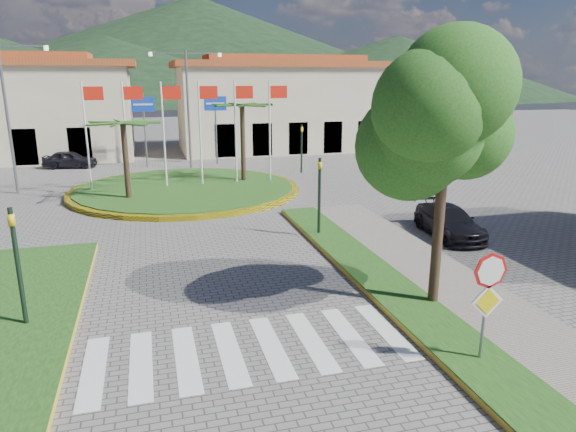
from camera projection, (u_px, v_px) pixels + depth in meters
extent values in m
cube|color=gray|center=(521.00, 354.00, 11.74)|extent=(4.00, 28.00, 0.15)
cube|color=#184012|center=(475.00, 361.00, 11.43)|extent=(1.60, 28.00, 0.18)
cube|color=silver|center=(246.00, 349.00, 12.08)|extent=(8.00, 3.00, 0.01)
cylinder|color=yellow|center=(186.00, 189.00, 28.80)|extent=(12.70, 12.70, 0.24)
cylinder|color=#184012|center=(186.00, 189.00, 28.80)|extent=(12.00, 12.00, 0.30)
cylinder|color=black|center=(126.00, 164.00, 25.68)|extent=(0.28, 0.28, 4.05)
cylinder|color=black|center=(243.00, 146.00, 30.05)|extent=(0.28, 0.28, 4.68)
cylinder|color=silver|center=(87.00, 140.00, 27.24)|extent=(0.10, 0.10, 6.00)
cube|color=red|center=(93.00, 93.00, 26.75)|extent=(1.00, 0.03, 0.70)
cylinder|color=silver|center=(126.00, 139.00, 27.75)|extent=(0.10, 0.10, 6.00)
cube|color=red|center=(133.00, 93.00, 27.26)|extent=(1.00, 0.03, 0.70)
cylinder|color=silver|center=(164.00, 138.00, 28.26)|extent=(0.10, 0.10, 6.00)
cube|color=red|center=(172.00, 93.00, 27.78)|extent=(1.00, 0.03, 0.70)
cylinder|color=silver|center=(200.00, 137.00, 28.77)|extent=(0.10, 0.10, 6.00)
cube|color=red|center=(209.00, 93.00, 28.29)|extent=(1.00, 0.03, 0.70)
cylinder|color=silver|center=(236.00, 135.00, 29.29)|extent=(0.10, 0.10, 6.00)
cube|color=red|center=(244.00, 92.00, 28.80)|extent=(1.00, 0.03, 0.70)
cylinder|color=silver|center=(270.00, 134.00, 29.80)|extent=(0.10, 0.10, 6.00)
cube|color=red|center=(279.00, 92.00, 29.31)|extent=(1.00, 0.03, 0.70)
cylinder|color=slate|center=(484.00, 313.00, 11.15)|extent=(0.07, 0.07, 2.50)
cylinder|color=red|center=(491.00, 271.00, 10.84)|extent=(0.80, 0.03, 0.80)
cube|color=yellow|center=(487.00, 301.00, 11.01)|extent=(0.78, 0.03, 0.78)
cylinder|color=black|center=(438.00, 231.00, 13.85)|extent=(0.28, 0.28, 4.40)
ellipsoid|color=#195115|center=(447.00, 118.00, 13.06)|extent=(3.60, 3.60, 3.20)
cylinder|color=black|center=(19.00, 270.00, 12.66)|extent=(0.12, 0.12, 3.20)
imported|color=yellow|center=(13.00, 232.00, 12.40)|extent=(0.15, 0.18, 0.90)
cylinder|color=black|center=(319.00, 198.00, 20.26)|extent=(0.12, 0.12, 3.20)
imported|color=yellow|center=(320.00, 173.00, 20.00)|extent=(0.15, 0.18, 0.90)
cylinder|color=black|center=(301.00, 149.00, 34.19)|extent=(0.12, 0.12, 3.20)
imported|color=yellow|center=(302.00, 134.00, 33.93)|extent=(0.18, 0.15, 0.90)
cylinder|color=slate|center=(145.00, 131.00, 36.02)|extent=(0.12, 0.12, 5.20)
cube|color=#1139B8|center=(143.00, 104.00, 35.50)|extent=(1.60, 0.05, 1.00)
cylinder|color=slate|center=(216.00, 129.00, 37.30)|extent=(0.12, 0.12, 5.20)
cube|color=#1139B8|center=(215.00, 103.00, 36.78)|extent=(1.60, 0.05, 1.00)
cylinder|color=slate|center=(188.00, 110.00, 35.49)|extent=(0.16, 0.16, 8.00)
cube|color=slate|center=(167.00, 53.00, 34.19)|extent=(2.40, 0.08, 0.08)
cube|color=slate|center=(203.00, 53.00, 34.81)|extent=(2.40, 0.08, 0.08)
cylinder|color=slate|center=(8.00, 120.00, 27.35)|extent=(0.16, 0.16, 8.00)
cube|color=slate|center=(23.00, 46.00, 26.66)|extent=(2.40, 0.08, 0.08)
cube|color=#C2B893|center=(284.00, 109.00, 45.37)|extent=(18.00, 9.00, 7.00)
cube|color=#9B431E|center=(284.00, 65.00, 44.39)|extent=(19.08, 9.54, 0.50)
cube|color=#9B431E|center=(284.00, 59.00, 44.26)|extent=(13.50, 4.95, 0.60)
cone|color=black|center=(197.00, 48.00, 157.20)|extent=(180.00, 180.00, 30.00)
cone|color=black|center=(397.00, 68.00, 149.58)|extent=(120.00, 120.00, 18.00)
cone|color=black|center=(107.00, 70.00, 124.71)|extent=(110.00, 110.00, 16.00)
imported|color=#BEBEC0|center=(19.00, 156.00, 38.48)|extent=(3.99, 2.22, 1.06)
imported|color=black|center=(70.00, 159.00, 36.24)|extent=(3.80, 2.01, 1.23)
imported|color=black|center=(250.00, 146.00, 43.09)|extent=(4.12, 2.41, 1.28)
imported|color=black|center=(449.00, 221.00, 20.66)|extent=(2.08, 4.25, 1.19)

